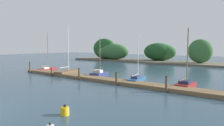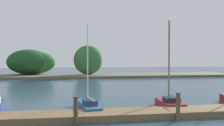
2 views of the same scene
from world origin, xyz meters
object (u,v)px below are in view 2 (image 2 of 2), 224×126
Objects in this scene: sailboat_3 at (88,105)px; mooring_piling_3 at (76,111)px; sailboat_4 at (169,102)px; mooring_piling_4 at (178,107)px.

sailboat_3 is 3.24m from mooring_piling_3.
sailboat_4 is 4.20× the size of mooring_piling_3.
sailboat_4 is 6.95m from mooring_piling_3.
sailboat_4 reaches higher than mooring_piling_3.
sailboat_3 reaches higher than mooring_piling_3.
sailboat_4 is 4.00× the size of mooring_piling_4.
sailboat_3 is 3.92× the size of mooring_piling_3.
mooring_piling_4 is (4.62, -3.08, 0.42)m from sailboat_3.
mooring_piling_4 is at bearing -132.79° from sailboat_3.
mooring_piling_3 is at bearing -179.52° from mooring_piling_4.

